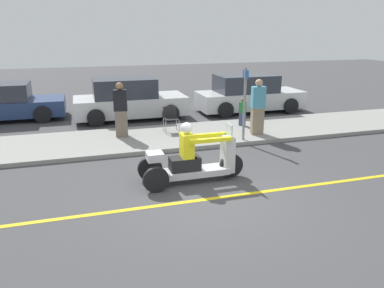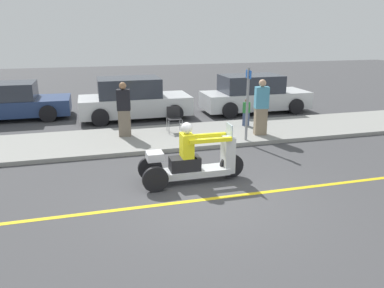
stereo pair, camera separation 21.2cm
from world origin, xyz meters
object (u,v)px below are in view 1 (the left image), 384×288
Objects in this scene: spectator_mid_group at (258,108)px; folding_chair_curbside at (171,116)px; motorcycle_trike at (192,161)px; street_sign at (245,101)px; parked_car_lot_left at (0,103)px; parked_car_lot_far at (249,94)px; parked_car_lot_center at (129,100)px; spectator_by_tree at (242,113)px; spectator_end_of_line at (121,111)px.

spectator_mid_group is 2.85m from folding_chair_curbside.
street_sign reaches higher than motorcycle_trike.
parked_car_lot_left is at bearing 145.69° from folding_chair_curbside.
folding_chair_curbside is at bearing -146.95° from parked_car_lot_far.
folding_chair_curbside is 6.98m from parked_car_lot_left.
spectator_by_tree is at bearing -37.18° from parked_car_lot_center.
spectator_by_tree is 1.18× the size of folding_chair_curbside.
parked_car_lot_center reaches higher than parked_car_lot_left.
spectator_by_tree is 0.44× the size of street_sign.
street_sign reaches higher than spectator_end_of_line.
parked_car_lot_far is (4.50, 6.65, 0.23)m from motorcycle_trike.
parked_car_lot_center reaches higher than motorcycle_trike.
spectator_mid_group is 0.40× the size of parked_car_lot_far.
motorcycle_trike is 3.00× the size of folding_chair_curbside.
street_sign reaches higher than folding_chair_curbside.
folding_chair_curbside is 0.37× the size of street_sign.
parked_car_lot_far is 9.89m from parked_car_lot_left.
spectator_mid_group is 1.22m from spectator_by_tree.
parked_car_lot_far reaches higher than parked_car_lot_left.
street_sign is (2.91, -4.37, 0.57)m from parked_car_lot_center.
spectator_end_of_line is at bearing 106.64° from motorcycle_trike.
parked_car_lot_center is at bearing 123.64° from street_sign.
spectator_by_tree is 0.23× the size of parked_car_lot_center.
motorcycle_trike is at bearing -85.48° from parked_car_lot_center.
parked_car_lot_center reaches higher than spectator_by_tree.
spectator_end_of_line is at bearing -44.58° from parked_car_lot_left.
parked_car_lot_left is (-5.30, 7.96, 0.18)m from motorcycle_trike.
spectator_mid_group reaches higher than spectator_by_tree.
motorcycle_trike and parked_car_lot_left have the same top height.
folding_chair_curbside is (-2.60, 1.11, -0.35)m from spectator_mid_group.
spectator_mid_group is at bearing -90.12° from spectator_by_tree.
motorcycle_trike reaches higher than spectator_by_tree.
folding_chair_curbside is 2.58m from street_sign.
spectator_by_tree is (0.00, 1.15, -0.39)m from spectator_mid_group.
parked_car_lot_far is 0.98× the size of parked_car_lot_left.
spectator_mid_group is 0.91m from street_sign.
parked_car_lot_center is (-3.60, 3.89, -0.23)m from spectator_mid_group.
parked_car_lot_left is at bearing 123.65° from motorcycle_trike.
parked_car_lot_far is at bearing 60.93° from spectator_by_tree.
spectator_mid_group is at bearing 43.57° from motorcycle_trike.
parked_car_lot_far is 4.76m from street_sign.
motorcycle_trike is at bearing -56.35° from parked_car_lot_left.
street_sign is (3.53, -1.45, 0.37)m from spectator_end_of_line.
motorcycle_trike is at bearing -136.43° from spectator_mid_group.
parked_car_lot_center is (-1.01, 2.78, 0.12)m from folding_chair_curbside.
spectator_mid_group is (3.07, 2.92, 0.48)m from motorcycle_trike.
parked_car_lot_far is 2.04× the size of street_sign.
motorcycle_trike is 4.26m from spectator_mid_group.
parked_car_lot_far is at bearing 63.18° from street_sign.
street_sign is (-0.70, -1.64, 0.73)m from spectator_by_tree.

